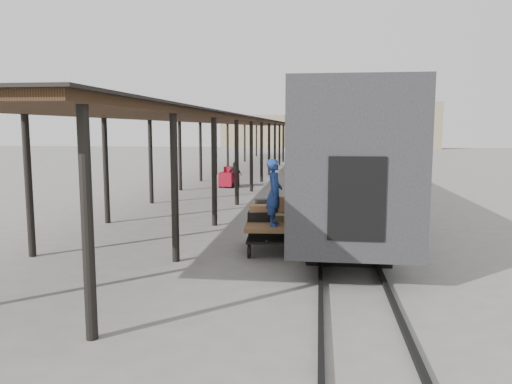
{
  "coord_description": "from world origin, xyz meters",
  "views": [
    {
      "loc": [
        2.4,
        -14.62,
        3.53
      ],
      "look_at": [
        0.61,
        -0.42,
        1.7
      ],
      "focal_mm": 35.0,
      "sensor_mm": 36.0,
      "label": 1
    }
  ],
  "objects_px": {
    "luggage_tug": "(229,178)",
    "pedestrian": "(235,175)",
    "porter": "(274,192)",
    "baggage_cart": "(268,228)"
  },
  "relations": [
    {
      "from": "luggage_tug",
      "to": "pedestrian",
      "type": "distance_m",
      "value": 0.47
    },
    {
      "from": "luggage_tug",
      "to": "porter",
      "type": "distance_m",
      "value": 16.62
    },
    {
      "from": "pedestrian",
      "to": "luggage_tug",
      "type": "bearing_deg",
      "value": -9.55
    },
    {
      "from": "porter",
      "to": "pedestrian",
      "type": "xyz_separation_m",
      "value": [
        -3.78,
        15.85,
        -1.01
      ]
    },
    {
      "from": "baggage_cart",
      "to": "pedestrian",
      "type": "xyz_separation_m",
      "value": [
        -3.55,
        15.2,
        0.12
      ]
    },
    {
      "from": "luggage_tug",
      "to": "pedestrian",
      "type": "height_order",
      "value": "pedestrian"
    },
    {
      "from": "luggage_tug",
      "to": "baggage_cart",
      "type": "bearing_deg",
      "value": -64.37
    },
    {
      "from": "baggage_cart",
      "to": "luggage_tug",
      "type": "relative_size",
      "value": 1.64
    },
    {
      "from": "baggage_cart",
      "to": "porter",
      "type": "distance_m",
      "value": 1.33
    },
    {
      "from": "baggage_cart",
      "to": "luggage_tug",
      "type": "height_order",
      "value": "luggage_tug"
    }
  ]
}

